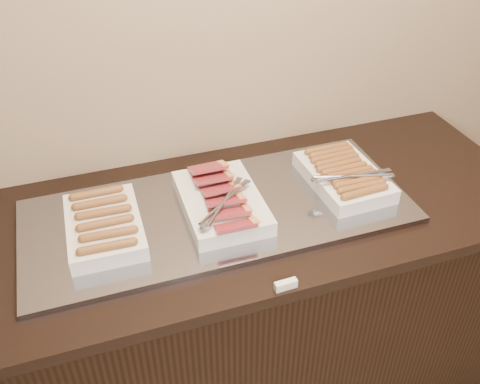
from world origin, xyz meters
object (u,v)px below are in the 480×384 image
object	(u,v)px
dish_center	(221,201)
counter	(227,309)
dish_left	(104,225)
dish_right	(344,175)
warming_tray	(219,212)

from	to	relation	value
dish_center	counter	bearing A→B (deg)	18.71
counter	dish_left	world-z (taller)	dish_left
dish_left	dish_right	xyz separation A→B (m)	(0.78, -0.00, 0.01)
dish_center	warming_tray	bearing A→B (deg)	151.70
dish_left	dish_center	bearing A→B (deg)	0.60
counter	warming_tray	size ratio (longest dim) A/B	1.72
warming_tray	counter	bearing A→B (deg)	0.00
warming_tray	dish_left	world-z (taller)	dish_left
warming_tray	dish_left	distance (m)	0.35
warming_tray	dish_right	xyz separation A→B (m)	(0.43, -0.00, 0.05)
counter	dish_right	world-z (taller)	dish_right
dish_left	dish_right	distance (m)	0.78
dish_center	dish_right	world-z (taller)	dish_center
counter	dish_left	bearing A→B (deg)	-180.00
warming_tray	dish_center	distance (m)	0.04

